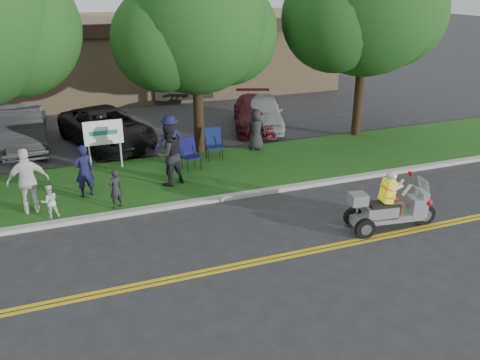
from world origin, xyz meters
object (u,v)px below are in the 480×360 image
object	(u,v)px
parked_car_far_left	(10,127)
parked_car_mid	(107,128)
parked_car_left	(22,131)
parked_car_right	(255,113)
trike_scooter	(389,209)
spectator_adult_left	(84,171)
lawn_chair_a	(213,142)
spectator_adult_right	(28,181)
lawn_chair_b	(189,152)
parked_car_far_right	(262,112)
spectator_adult_mid	(168,155)

from	to	relation	value
parked_car_far_left	parked_car_mid	size ratio (longest dim) A/B	0.89
parked_car_left	parked_car_right	bearing A→B (deg)	-5.71
trike_scooter	spectator_adult_left	world-z (taller)	spectator_adult_left
lawn_chair_a	parked_car_far_left	xyz separation A→B (m)	(-6.68, 4.32, 0.05)
spectator_adult_right	lawn_chair_a	bearing A→B (deg)	-162.66
spectator_adult_left	parked_car_left	xyz separation A→B (m)	(-1.77, 5.56, -0.17)
parked_car_left	parked_car_mid	xyz separation A→B (m)	(3.00, -0.63, -0.01)
parked_car_left	parked_car_right	xyz separation A→B (m)	(9.22, -0.42, -0.07)
lawn_chair_b	parked_car_right	bearing A→B (deg)	33.89
spectator_adult_left	parked_car_left	distance (m)	5.84
lawn_chair_a	parked_car_mid	world-z (taller)	parked_car_mid
lawn_chair_a	parked_car_far_right	world-z (taller)	parked_car_far_right
trike_scooter	spectator_adult_mid	distance (m)	6.61
parked_car_mid	parked_car_left	bearing A→B (deg)	151.59
parked_car_far_left	parked_car_mid	xyz separation A→B (m)	(3.43, -1.16, -0.07)
trike_scooter	spectator_adult_mid	bearing A→B (deg)	141.87
spectator_adult_mid	parked_car_far_left	bearing A→B (deg)	-71.51
trike_scooter	parked_car_far_right	size ratio (longest dim) A/B	0.60
spectator_adult_left	lawn_chair_a	bearing A→B (deg)	-172.08
spectator_adult_left	parked_car_mid	bearing A→B (deg)	-117.75
spectator_adult_left	parked_car_right	xyz separation A→B (m)	(7.46, 5.14, -0.24)
spectator_adult_right	parked_car_left	bearing A→B (deg)	-91.71
parked_car_far_left	spectator_adult_right	bearing A→B (deg)	-67.71
spectator_adult_mid	parked_car_far_right	bearing A→B (deg)	-155.51
spectator_adult_right	parked_car_left	distance (m)	6.17
parked_car_far_left	parked_car_left	xyz separation A→B (m)	(0.43, -0.53, -0.05)
trike_scooter	parked_car_mid	bearing A→B (deg)	128.89
parked_car_mid	lawn_chair_b	bearing A→B (deg)	-76.83
spectator_adult_left	parked_car_far_right	size ratio (longest dim) A/B	0.38
parked_car_far_left	parked_car_mid	distance (m)	3.62
lawn_chair_b	parked_car_right	distance (m)	5.72
parked_car_far_right	lawn_chair_b	bearing A→B (deg)	-117.96
parked_car_right	parked_car_far_right	world-z (taller)	parked_car_far_right
trike_scooter	spectator_adult_left	size ratio (longest dim) A/B	1.58
parked_car_right	lawn_chair_b	bearing A→B (deg)	-116.14
lawn_chair_a	parked_car_left	world-z (taller)	parked_car_left
lawn_chair_b	spectator_adult_left	world-z (taller)	spectator_adult_left
trike_scooter	parked_car_mid	distance (m)	11.26
lawn_chair_a	parked_car_far_left	world-z (taller)	parked_car_far_left
parked_car_left	trike_scooter	bearing A→B (deg)	-52.32
parked_car_far_left	parked_car_far_right	size ratio (longest dim) A/B	1.09
spectator_adult_mid	parked_car_left	distance (m)	6.99
trike_scooter	spectator_adult_right	size ratio (longest dim) A/B	1.35
spectator_adult_mid	spectator_adult_right	world-z (taller)	spectator_adult_mid
spectator_adult_mid	spectator_adult_right	xyz separation A→B (m)	(-3.96, -0.62, -0.05)
lawn_chair_a	spectator_adult_right	world-z (taller)	spectator_adult_right
parked_car_mid	parked_car_right	size ratio (longest dim) A/B	1.14
parked_car_far_left	parked_car_left	bearing A→B (deg)	-34.82
spectator_adult_left	parked_car_far_left	distance (m)	6.48
lawn_chair_b	parked_car_far_left	bearing A→B (deg)	127.09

